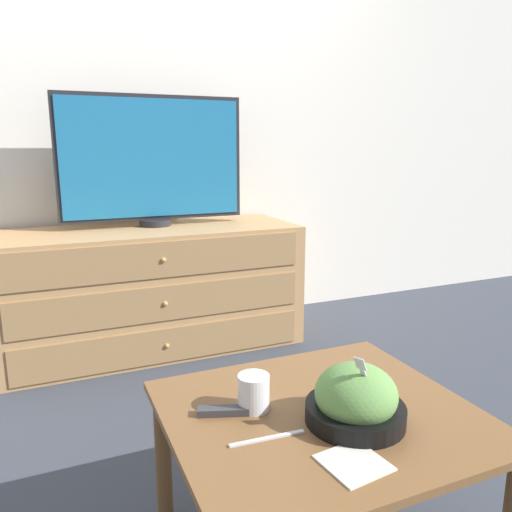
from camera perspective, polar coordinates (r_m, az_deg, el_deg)
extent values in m
plane|color=#383D47|center=(3.05, -12.22, -7.83)|extent=(12.00, 12.00, 0.00)
cube|color=white|center=(2.90, -13.54, 17.22)|extent=(12.00, 0.05, 2.60)
cube|color=tan|center=(2.66, -11.74, -3.63)|extent=(1.50, 0.55, 0.63)
cube|color=#A1794C|center=(2.47, -10.19, -10.02)|extent=(1.38, 0.01, 0.17)
sphere|color=tan|center=(2.47, -10.15, -10.07)|extent=(0.02, 0.02, 0.02)
cube|color=#A1794C|center=(2.40, -10.38, -5.35)|extent=(1.38, 0.01, 0.17)
sphere|color=tan|center=(2.39, -10.35, -5.39)|extent=(0.02, 0.02, 0.02)
cube|color=#A1794C|center=(2.34, -10.58, -0.43)|extent=(1.38, 0.01, 0.17)
sphere|color=tan|center=(2.34, -10.55, -0.46)|extent=(0.02, 0.02, 0.02)
cylinder|color=#232328|center=(2.67, -11.43, 3.77)|extent=(0.16, 0.16, 0.03)
cube|color=#232328|center=(2.65, -11.78, 10.87)|extent=(0.94, 0.04, 0.63)
cube|color=#1E6B9E|center=(2.63, -11.68, 10.86)|extent=(0.90, 0.01, 0.59)
cube|color=brown|center=(1.27, 7.45, -17.59)|extent=(0.73, 0.65, 0.02)
cylinder|color=brown|center=(1.51, -10.54, -21.73)|extent=(0.04, 0.04, 0.40)
cylinder|color=brown|center=(1.74, 11.93, -16.82)|extent=(0.04, 0.04, 0.40)
cylinder|color=black|center=(1.23, 11.25, -17.19)|extent=(0.23, 0.23, 0.04)
ellipsoid|color=#66994C|center=(1.21, 11.35, -15.20)|extent=(0.19, 0.19, 0.14)
cube|color=silver|center=(1.18, 12.66, -14.41)|extent=(0.08, 0.05, 0.14)
cube|color=silver|center=(1.12, 11.82, -11.96)|extent=(0.03, 0.03, 0.03)
cylinder|color=#9E6638|center=(1.25, -0.28, -15.97)|extent=(0.07, 0.07, 0.05)
cylinder|color=white|center=(1.25, -0.28, -15.30)|extent=(0.08, 0.08, 0.09)
cube|color=silver|center=(1.10, 11.11, -22.18)|extent=(0.13, 0.13, 0.00)
cube|color=silver|center=(1.15, 1.29, -20.12)|extent=(0.17, 0.02, 0.01)
cube|color=#38383D|center=(1.24, -3.30, -17.25)|extent=(0.14, 0.07, 0.02)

